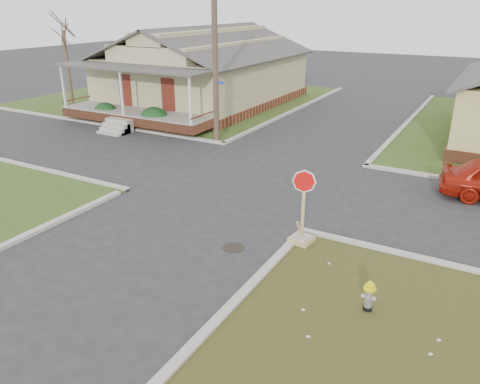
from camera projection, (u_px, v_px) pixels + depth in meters
The scene contains 11 objects.
ground at pixel (182, 225), 14.93m from camera, with size 120.00×120.00×0.00m, color #29282B.
verge_far_left at pixel (181, 97), 35.38m from camera, with size 19.00×19.00×0.05m, color #304C1B.
curbs at pixel (254, 178), 18.98m from camera, with size 80.00×40.00×0.12m, color #ADA89C, non-canonical shape.
manhole at pixel (233, 248), 13.53m from camera, with size 0.64×0.64×0.01m, color black.
corner_house at pixel (204, 71), 32.12m from camera, with size 10.10×15.50×5.30m.
utility_pole at pixel (215, 47), 22.30m from camera, with size 1.80×0.28×9.00m.
tree_far_left at pixel (68, 68), 31.86m from camera, with size 0.22×0.22×4.90m, color #49382A.
fire_hydrant at pixel (369, 294), 10.56m from camera, with size 0.28×0.28×0.76m.
stop_sign at pixel (302, 227), 13.60m from camera, with size 0.64×0.62×2.25m.
hedge_left at pixel (106, 112), 27.64m from camera, with size 1.47×1.20×1.12m, color #133618.
hedge_right at pixel (154, 118), 26.03m from camera, with size 1.55×1.27×1.19m, color #133618.
Camera 1 is at (8.20, -10.84, 6.56)m, focal length 35.00 mm.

